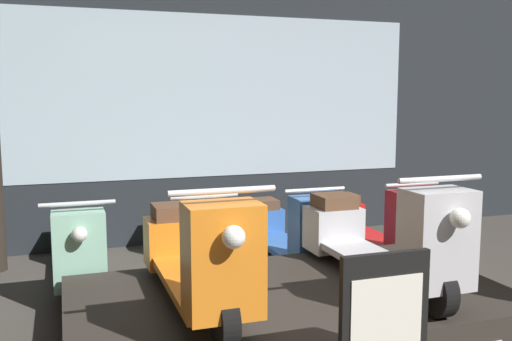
{
  "coord_description": "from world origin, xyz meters",
  "views": [
    {
      "loc": [
        -1.43,
        -2.21,
        1.55
      ],
      "look_at": [
        -0.03,
        1.85,
        0.99
      ],
      "focal_mm": 40.0,
      "sensor_mm": 36.0,
      "label": 1
    }
  ],
  "objects_px": {
    "scooter_display_left": "(196,256)",
    "scooter_backrow_4": "(375,224)",
    "scooter_backrow_1": "(78,248)",
    "scooter_display_right": "(380,239)",
    "scooter_backrow_2": "(189,239)",
    "scooter_backrow_3": "(287,231)"
  },
  "relations": [
    {
      "from": "scooter_display_right",
      "to": "scooter_backrow_2",
      "type": "xyz_separation_m",
      "value": [
        -0.94,
        1.62,
        -0.31
      ]
    },
    {
      "from": "scooter_backrow_4",
      "to": "scooter_backrow_1",
      "type": "bearing_deg",
      "value": 180.0
    },
    {
      "from": "scooter_backrow_1",
      "to": "scooter_backrow_2",
      "type": "height_order",
      "value": "same"
    },
    {
      "from": "scooter_backrow_3",
      "to": "scooter_backrow_4",
      "type": "distance_m",
      "value": 0.94
    },
    {
      "from": "scooter_display_right",
      "to": "scooter_display_left",
      "type": "bearing_deg",
      "value": 180.0
    },
    {
      "from": "scooter_display_left",
      "to": "scooter_backrow_2",
      "type": "relative_size",
      "value": 1.0
    },
    {
      "from": "scooter_display_right",
      "to": "scooter_backrow_1",
      "type": "height_order",
      "value": "scooter_display_right"
    },
    {
      "from": "scooter_backrow_1",
      "to": "scooter_backrow_2",
      "type": "relative_size",
      "value": 1.0
    },
    {
      "from": "scooter_display_left",
      "to": "scooter_display_right",
      "type": "relative_size",
      "value": 1.0
    },
    {
      "from": "scooter_display_right",
      "to": "scooter_backrow_2",
      "type": "bearing_deg",
      "value": 120.14
    },
    {
      "from": "scooter_backrow_1",
      "to": "scooter_backrow_4",
      "type": "height_order",
      "value": "same"
    },
    {
      "from": "scooter_display_left",
      "to": "scooter_backrow_3",
      "type": "height_order",
      "value": "scooter_display_left"
    },
    {
      "from": "scooter_backrow_3",
      "to": "scooter_backrow_4",
      "type": "height_order",
      "value": "same"
    },
    {
      "from": "scooter_display_left",
      "to": "scooter_backrow_1",
      "type": "height_order",
      "value": "scooter_display_left"
    },
    {
      "from": "scooter_display_left",
      "to": "scooter_backrow_4",
      "type": "xyz_separation_m",
      "value": [
        2.18,
        1.62,
        -0.31
      ]
    },
    {
      "from": "scooter_backrow_3",
      "to": "scooter_backrow_1",
      "type": "bearing_deg",
      "value": 180.0
    },
    {
      "from": "scooter_display_left",
      "to": "scooter_backrow_1",
      "type": "xyz_separation_m",
      "value": [
        -0.63,
        1.62,
        -0.31
      ]
    },
    {
      "from": "scooter_backrow_2",
      "to": "scooter_backrow_4",
      "type": "distance_m",
      "value": 1.87
    },
    {
      "from": "scooter_display_left",
      "to": "scooter_backrow_4",
      "type": "bearing_deg",
      "value": 36.64
    },
    {
      "from": "scooter_display_left",
      "to": "scooter_backrow_4",
      "type": "distance_m",
      "value": 2.73
    },
    {
      "from": "scooter_backrow_1",
      "to": "scooter_backrow_2",
      "type": "distance_m",
      "value": 0.94
    },
    {
      "from": "scooter_backrow_1",
      "to": "scooter_backrow_4",
      "type": "bearing_deg",
      "value": 0.0
    }
  ]
}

